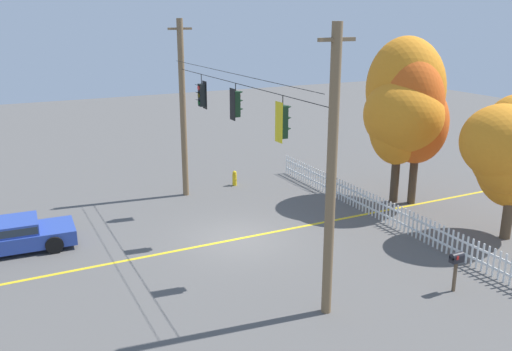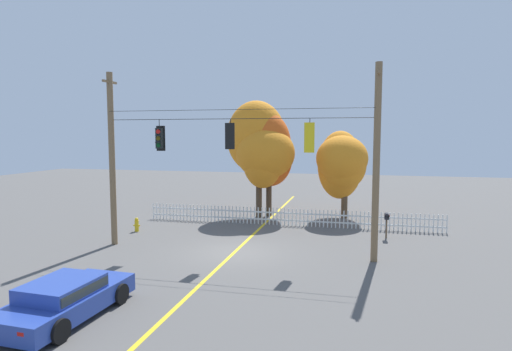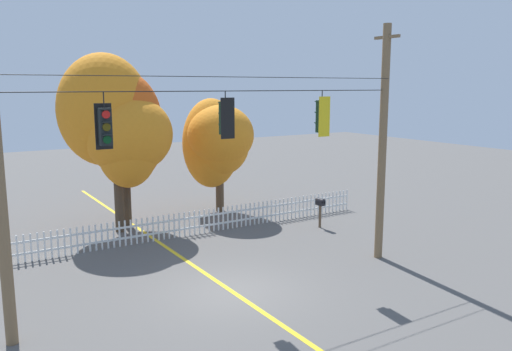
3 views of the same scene
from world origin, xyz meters
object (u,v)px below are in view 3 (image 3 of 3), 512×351
traffic_signal_eastbound_side (226,118)px  autumn_maple_near_fence (117,125)px  autumn_maple_mid (128,132)px  autumn_oak_far_east (217,141)px  roadside_mailbox (320,204)px  traffic_signal_northbound_primary (105,127)px  traffic_signal_northbound_secondary (322,116)px

traffic_signal_eastbound_side → autumn_maple_near_fence: (-0.56, 8.34, -0.69)m
traffic_signal_eastbound_side → autumn_maple_mid: bearing=90.4°
autumn_oak_far_east → roadside_mailbox: (2.47, -4.84, -2.46)m
traffic_signal_northbound_primary → autumn_maple_near_fence: bearing=71.1°
autumn_maple_mid → roadside_mailbox: (7.02, -4.25, -3.13)m
autumn_maple_mid → autumn_oak_far_east: size_ratio=1.21×
traffic_signal_northbound_secondary → roadside_mailbox: 6.86m
traffic_signal_eastbound_side → autumn_maple_near_fence: 8.39m
traffic_signal_northbound_primary → autumn_oak_far_east: (7.89, 9.08, -1.59)m
autumn_maple_near_fence → autumn_oak_far_east: size_ratio=1.35×
traffic_signal_eastbound_side → autumn_maple_near_fence: autumn_maple_near_fence is taller
traffic_signal_northbound_primary → autumn_oak_far_east: size_ratio=0.26×
autumn_maple_near_fence → roadside_mailbox: size_ratio=5.71×
autumn_maple_mid → autumn_oak_far_east: autumn_maple_mid is taller
autumn_maple_near_fence → autumn_oak_far_east: autumn_maple_near_fence is taller
autumn_maple_near_fence → traffic_signal_northbound_secondary: bearing=-64.2°
traffic_signal_eastbound_side → roadside_mailbox: (6.96, 4.27, -4.15)m
roadside_mailbox → traffic_signal_northbound_secondary: bearing=-129.2°
traffic_signal_northbound_secondary → autumn_maple_near_fence: bearing=115.8°
autumn_oak_far_east → roadside_mailbox: autumn_oak_far_east is taller
traffic_signal_northbound_secondary → autumn_maple_mid: bearing=112.5°
autumn_maple_near_fence → autumn_maple_mid: autumn_maple_near_fence is taller
traffic_signal_northbound_primary → traffic_signal_northbound_secondary: same height
traffic_signal_northbound_primary → autumn_oak_far_east: traffic_signal_northbound_primary is taller
traffic_signal_eastbound_side → traffic_signal_northbound_secondary: size_ratio=0.92×
autumn_maple_mid → traffic_signal_northbound_secondary: bearing=-67.5°
autumn_maple_mid → roadside_mailbox: 8.79m
traffic_signal_northbound_primary → autumn_maple_mid: 9.18m
autumn_maple_mid → roadside_mailbox: autumn_maple_mid is taller
traffic_signal_northbound_primary → roadside_mailbox: 11.91m
autumn_maple_near_fence → autumn_maple_mid: (0.50, 0.18, -0.33)m
autumn_maple_mid → autumn_oak_far_east: (4.55, 0.58, -0.67)m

